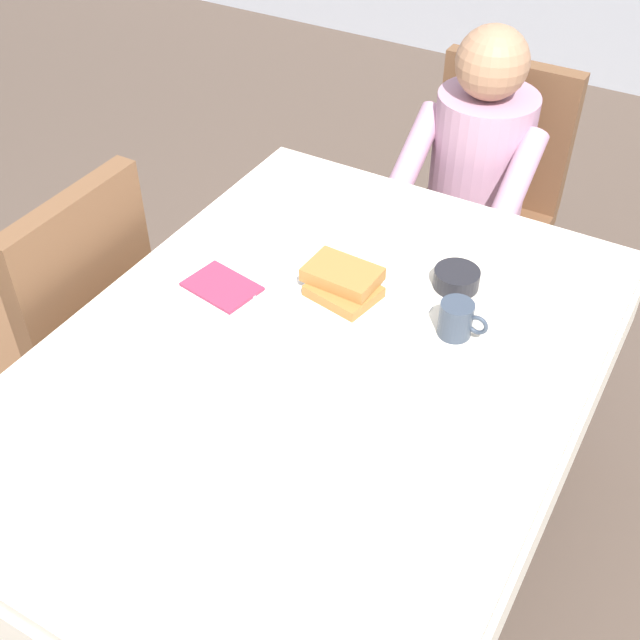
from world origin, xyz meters
TOP-DOWN VIEW (x-y plane):
  - ground_plane at (0.00, 0.00)m, footprint 14.00×14.00m
  - dining_table_main at (0.00, 0.00)m, footprint 1.12×1.52m
  - chair_diner at (-0.02, 1.17)m, footprint 0.44×0.45m
  - diner_person at (-0.02, 1.01)m, footprint 0.40×0.43m
  - chair_left_side at (-0.77, 0.00)m, footprint 0.45×0.44m
  - plate_breakfast at (-0.04, 0.21)m, footprint 0.28×0.28m
  - breakfast_stack at (-0.04, 0.21)m, footprint 0.19×0.16m
  - cup_coffee at (0.24, 0.22)m, footprint 0.11×0.08m
  - bowl_butter at (0.17, 0.38)m, footprint 0.11×0.11m
  - syrup_pitcher at (-0.31, 0.34)m, footprint 0.08×0.08m
  - fork_left_of_plate at (-0.23, 0.19)m, footprint 0.02×0.18m
  - knife_right_of_plate at (0.15, 0.19)m, footprint 0.01×0.20m
  - spoon_near_edge at (-0.02, -0.07)m, footprint 0.15×0.02m
  - napkin_folded at (-0.31, 0.10)m, footprint 0.19×0.15m

SIDE VIEW (x-z plane):
  - ground_plane at x=0.00m, z-range 0.00..0.00m
  - chair_diner at x=-0.02m, z-range 0.06..0.99m
  - chair_left_side at x=-0.77m, z-range 0.06..0.99m
  - dining_table_main at x=0.00m, z-range 0.28..1.02m
  - diner_person at x=-0.02m, z-range 0.11..1.23m
  - fork_left_of_plate at x=-0.23m, z-range 0.74..0.74m
  - knife_right_of_plate at x=0.15m, z-range 0.74..0.74m
  - spoon_near_edge at x=-0.02m, z-range 0.74..0.74m
  - napkin_folded at x=-0.31m, z-range 0.74..0.75m
  - plate_breakfast at x=-0.04m, z-range 0.74..0.76m
  - bowl_butter at x=0.17m, z-range 0.74..0.78m
  - syrup_pitcher at x=-0.31m, z-range 0.74..0.81m
  - cup_coffee at x=0.24m, z-range 0.74..0.83m
  - breakfast_stack at x=-0.04m, z-range 0.76..0.82m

